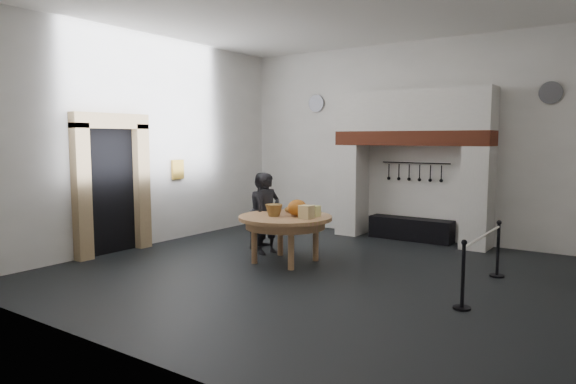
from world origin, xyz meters
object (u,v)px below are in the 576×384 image
Objects in this scene: work_table at (285,218)px; barrier_post_near at (463,277)px; barrier_post_far at (498,250)px; visitor_near at (268,214)px; visitor_far at (264,210)px; iron_range at (411,229)px.

work_table is 3.62m from barrier_post_near.
barrier_post_far reaches higher than work_table.
barrier_post_near is at bearing -95.24° from visitor_near.
visitor_far is (-1.11, 0.79, -0.04)m from work_table.
iron_range is at bearing 119.58° from barrier_post_near.
iron_range is 2.11× the size of barrier_post_near.
iron_range is 3.60m from work_table.
work_table is 1.93× the size of barrier_post_far.
iron_range is 2.11× the size of barrier_post_far.
visitor_far reaches higher than work_table.
visitor_near is 0.57m from visitor_far.
iron_range is 1.17× the size of visitor_near.
visitor_far is 1.77× the size of barrier_post_near.
barrier_post_near is 2.00m from barrier_post_far.
visitor_far is at bearing -175.08° from barrier_post_far.
barrier_post_near reaches higher than iron_range.
visitor_near reaches higher than iron_range.
barrier_post_far is (4.61, 0.40, -0.35)m from visitor_far.
visitor_near is at bearing 150.98° from work_table.
barrier_post_near is at bearing -116.24° from visitor_far.
work_table is (-1.13, -3.36, 0.59)m from iron_range.
visitor_near is (-0.71, 0.39, -0.03)m from work_table.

